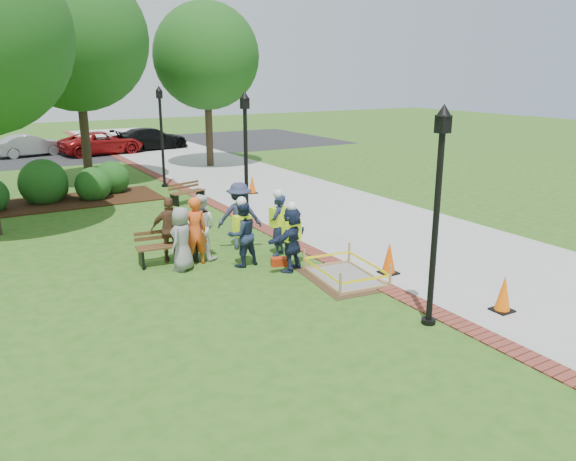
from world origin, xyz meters
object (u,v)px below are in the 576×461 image
wet_concrete_pad (345,269)px  hivis_worker_b (278,223)px  cone_front (504,294)px  lamp_near (437,201)px  hivis_worker_a (292,236)px  bench_near (168,253)px  hivis_worker_c (242,232)px

wet_concrete_pad → hivis_worker_b: hivis_worker_b is taller
cone_front → hivis_worker_b: bearing=110.8°
lamp_near → hivis_worker_a: bearing=100.2°
bench_near → hivis_worker_c: bearing=-36.0°
wet_concrete_pad → bench_near: (-3.29, 3.23, 0.04)m
bench_near → cone_front: size_ratio=2.05×
hivis_worker_a → hivis_worker_b: (0.31, 1.22, 0.02)m
wet_concrete_pad → hivis_worker_c: (-1.71, 2.08, 0.67)m
hivis_worker_c → cone_front: bearing=-57.8°
bench_near → cone_front: bearing=-52.7°
wet_concrete_pad → bench_near: bench_near is taller
hivis_worker_c → hivis_worker_b: bearing=13.8°
cone_front → lamp_near: lamp_near is taller
wet_concrete_pad → hivis_worker_a: bearing=124.7°
hivis_worker_b → hivis_worker_a: bearing=-104.1°
lamp_near → hivis_worker_c: (-1.64, 4.98, -1.58)m
cone_front → hivis_worker_b: size_ratio=0.44×
cone_front → lamp_near: size_ratio=0.19×
wet_concrete_pad → cone_front: cone_front is taller
lamp_near → hivis_worker_b: size_ratio=2.33×
hivis_worker_c → wet_concrete_pad: bearing=-50.6°
cone_front → hivis_worker_a: size_ratio=0.45×
cone_front → lamp_near: bearing=168.2°
hivis_worker_a → hivis_worker_c: hivis_worker_c is taller
bench_near → hivis_worker_c: (1.58, -1.15, 0.63)m
cone_front → hivis_worker_a: (-2.45, 4.41, 0.50)m
bench_near → hivis_worker_c: hivis_worker_c is taller
bench_near → hivis_worker_b: (2.80, -0.85, 0.63)m
hivis_worker_a → hivis_worker_b: hivis_worker_b is taller
bench_near → hivis_worker_b: size_ratio=0.90×
bench_near → lamp_near: (3.22, -6.13, 2.21)m
bench_near → lamp_near: lamp_near is taller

